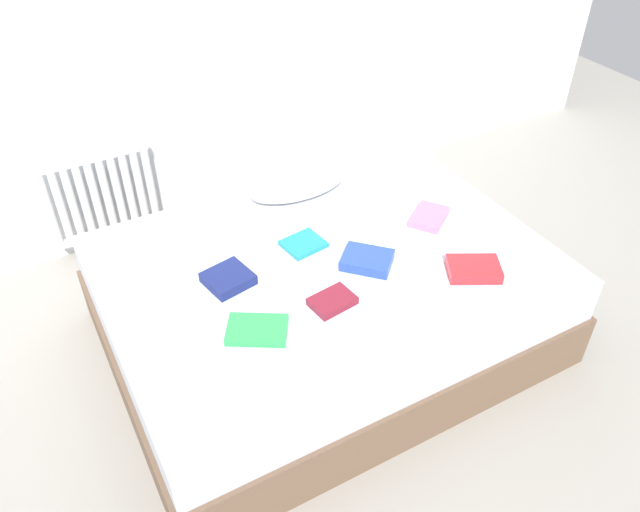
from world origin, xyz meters
TOP-DOWN VIEW (x-y plane):
  - ground_plane at (0.00, 0.00)m, footprint 8.00×8.00m
  - bed at (0.00, 0.00)m, footprint 2.00×1.50m
  - radiator at (-0.74, 1.20)m, footprint 0.60×0.04m
  - pillow at (0.15, 0.55)m, footprint 0.54×0.28m
  - textbook_red at (0.52, -0.41)m, footprint 0.27×0.25m
  - textbook_blue at (0.14, -0.12)m, footprint 0.27×0.27m
  - textbook_pink at (0.60, 0.02)m, footprint 0.26×0.24m
  - textbook_navy at (-0.45, 0.06)m, footprint 0.22×0.21m
  - textbook_maroon at (-0.12, -0.28)m, footprint 0.20×0.15m
  - textbook_green at (-0.46, -0.28)m, footprint 0.29×0.26m
  - textbook_teal at (-0.04, 0.13)m, footprint 0.20×0.18m

SIDE VIEW (x-z plane):
  - ground_plane at x=0.00m, z-range 0.00..0.00m
  - bed at x=0.00m, z-range 0.00..0.50m
  - radiator at x=-0.74m, z-range 0.13..0.64m
  - textbook_teal at x=-0.04m, z-range 0.50..0.52m
  - textbook_green at x=-0.46m, z-range 0.50..0.53m
  - textbook_pink at x=0.60m, z-range 0.50..0.53m
  - textbook_maroon at x=-0.12m, z-range 0.50..0.53m
  - textbook_blue at x=0.14m, z-range 0.50..0.55m
  - textbook_navy at x=-0.45m, z-range 0.50..0.55m
  - textbook_red at x=0.52m, z-range 0.50..0.55m
  - pillow at x=0.15m, z-range 0.50..0.60m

